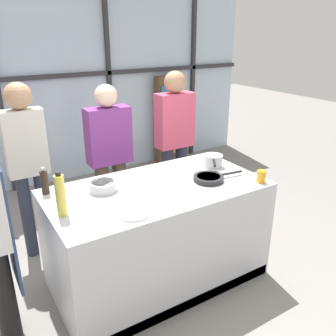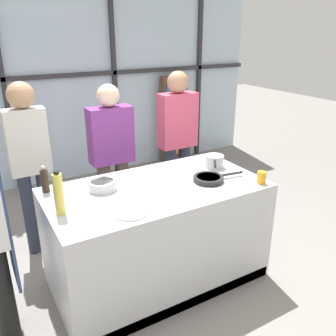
# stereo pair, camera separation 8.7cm
# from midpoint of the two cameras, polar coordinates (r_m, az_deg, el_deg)

# --- Properties ---
(ground_plane) EXTENTS (18.00, 18.00, 0.00)m
(ground_plane) POSITION_cam_midpoint_polar(r_m,az_deg,el_deg) (3.45, -0.93, -17.06)
(ground_plane) COLOR gray
(back_window_wall) EXTENTS (6.40, 0.10, 2.80)m
(back_window_wall) POSITION_cam_midpoint_polar(r_m,az_deg,el_deg) (5.35, -16.07, 12.65)
(back_window_wall) COLOR silver
(back_window_wall) RESTS_ON ground_plane
(bookshelf) EXTENTS (0.44, 0.19, 1.45)m
(bookshelf) POSITION_cam_midpoint_polar(r_m,az_deg,el_deg) (5.98, 1.36, 7.67)
(bookshelf) COLOR brown
(bookshelf) RESTS_ON ground_plane
(demo_island) EXTENTS (1.82, 0.97, 0.92)m
(demo_island) POSITION_cam_midpoint_polar(r_m,az_deg,el_deg) (3.19, -0.94, -10.58)
(demo_island) COLOR silver
(demo_island) RESTS_ON ground_plane
(spectator_far_left) EXTENTS (0.37, 0.24, 1.72)m
(spectator_far_left) POSITION_cam_midpoint_polar(r_m,az_deg,el_deg) (3.58, -20.63, 1.62)
(spectator_far_left) COLOR #232838
(spectator_far_left) RESTS_ON ground_plane
(spectator_center_left) EXTENTS (0.46, 0.23, 1.64)m
(spectator_center_left) POSITION_cam_midpoint_polar(r_m,az_deg,el_deg) (3.81, -8.37, 2.46)
(spectator_center_left) COLOR #47382D
(spectator_center_left) RESTS_ON ground_plane
(spectator_center_right) EXTENTS (0.44, 0.24, 1.72)m
(spectator_center_right) POSITION_cam_midpoint_polar(r_m,az_deg,el_deg) (4.14, 2.13, 5.11)
(spectator_center_right) COLOR #232838
(spectator_center_right) RESTS_ON ground_plane
(frying_pan) EXTENTS (0.47, 0.26, 0.04)m
(frying_pan) POSITION_cam_midpoint_polar(r_m,az_deg,el_deg) (3.09, 7.42, -1.69)
(frying_pan) COLOR #232326
(frying_pan) RESTS_ON demo_island
(saucepan) EXTENTS (0.24, 0.29, 0.12)m
(saucepan) POSITION_cam_midpoint_polar(r_m,az_deg,el_deg) (3.40, 8.17, 1.14)
(saucepan) COLOR silver
(saucepan) RESTS_ON demo_island
(white_plate) EXTENTS (0.23, 0.23, 0.01)m
(white_plate) POSITION_cam_midpoint_polar(r_m,az_deg,el_deg) (2.56, -4.99, -7.18)
(white_plate) COLOR white
(white_plate) RESTS_ON demo_island
(mixing_bowl) EXTENTS (0.23, 0.23, 0.08)m
(mixing_bowl) POSITION_cam_midpoint_polar(r_m,az_deg,el_deg) (2.94, -9.67, -2.69)
(mixing_bowl) COLOR silver
(mixing_bowl) RESTS_ON demo_island
(oil_bottle) EXTENTS (0.07, 0.07, 0.33)m
(oil_bottle) POSITION_cam_midpoint_polar(r_m,az_deg,el_deg) (2.59, -16.21, -3.99)
(oil_bottle) COLOR #E0CC4C
(oil_bottle) RESTS_ON demo_island
(pepper_grinder) EXTENTS (0.06, 0.06, 0.23)m
(pepper_grinder) POSITION_cam_midpoint_polar(r_m,az_deg,el_deg) (2.99, -18.39, -1.86)
(pepper_grinder) COLOR #332319
(pepper_grinder) RESTS_ON demo_island
(juice_glass_near) EXTENTS (0.08, 0.08, 0.10)m
(juice_glass_near) POSITION_cam_midpoint_polar(r_m,az_deg,el_deg) (3.13, 15.55, -1.48)
(juice_glass_near) COLOR orange
(juice_glass_near) RESTS_ON demo_island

